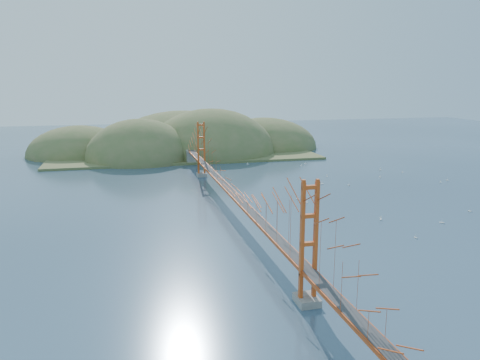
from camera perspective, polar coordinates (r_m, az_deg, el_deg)
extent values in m
plane|color=#2C4158|center=(71.73, -0.82, -4.24)|extent=(320.00, 320.00, 0.00)
cube|color=gray|center=(44.79, 8.15, -14.28)|extent=(2.00, 2.40, 0.70)
cube|color=gray|center=(100.28, -4.69, 0.64)|extent=(2.00, 2.40, 0.70)
cube|color=#AC3D13|center=(70.87, -0.83, -1.68)|extent=(1.40, 92.00, 0.16)
cube|color=#AC3D13|center=(70.92, -0.83, -1.84)|extent=(1.33, 92.00, 0.24)
cube|color=#38383A|center=(70.85, -0.83, -1.60)|extent=(1.19, 92.00, 0.03)
cube|color=gray|center=(115.62, -5.98, 2.80)|extent=(2.20, 2.60, 3.30)
cube|color=olive|center=(133.48, -7.04, 3.40)|extent=(70.00, 40.00, 0.60)
ellipsoid|color=olive|center=(124.77, -12.07, 2.51)|extent=(28.00, 28.00, 21.00)
ellipsoid|color=olive|center=(132.74, -3.50, 3.31)|extent=(36.00, 36.00, 25.00)
ellipsoid|color=olive|center=(144.63, 2.97, 4.04)|extent=(32.00, 32.00, 18.00)
ellipsoid|color=olive|center=(137.15, -18.95, 2.96)|extent=(28.00, 28.00, 16.00)
ellipsoid|color=olive|center=(147.51, -6.93, 4.13)|extent=(44.00, 44.00, 22.00)
cube|color=white|center=(93.89, 9.96, -0.46)|extent=(0.65, 0.29, 0.11)
cylinder|color=white|center=(93.82, 9.97, -0.26)|extent=(0.02, 0.02, 0.68)
cube|color=white|center=(79.38, 8.15, -2.72)|extent=(0.22, 0.48, 0.09)
cylinder|color=white|center=(79.32, 8.15, -2.54)|extent=(0.01, 0.01, 0.51)
cube|color=white|center=(73.55, 23.39, -4.79)|extent=(0.64, 0.52, 0.11)
cylinder|color=white|center=(73.46, 23.42, -4.53)|extent=(0.02, 0.02, 0.69)
cube|color=white|center=(114.60, 0.95, 1.97)|extent=(0.52, 0.40, 0.09)
cylinder|color=white|center=(114.55, 0.95, 2.11)|extent=(0.01, 0.01, 0.56)
cube|color=white|center=(81.38, 7.05, -2.31)|extent=(0.51, 0.60, 0.11)
cylinder|color=white|center=(81.30, 7.06, -2.08)|extent=(0.02, 0.02, 0.65)
cube|color=white|center=(81.76, 26.20, -3.42)|extent=(0.39, 0.58, 0.10)
cylinder|color=white|center=(81.69, 26.22, -3.21)|extent=(0.02, 0.02, 0.61)
cube|color=white|center=(115.99, 7.97, 1.98)|extent=(0.53, 0.45, 0.10)
cylinder|color=white|center=(115.94, 7.97, 2.12)|extent=(0.02, 0.02, 0.58)
cube|color=white|center=(103.20, 16.71, 0.33)|extent=(0.22, 0.54, 0.10)
cylinder|color=white|center=(103.14, 16.72, 0.48)|extent=(0.02, 0.02, 0.57)
cube|color=white|center=(110.08, 19.18, 0.88)|extent=(0.51, 0.21, 0.09)
cylinder|color=white|center=(110.03, 19.19, 1.02)|extent=(0.01, 0.01, 0.55)
cube|color=white|center=(104.73, 23.96, -0.04)|extent=(0.46, 0.59, 0.10)
cylinder|color=white|center=(104.67, 23.97, 0.13)|extent=(0.02, 0.02, 0.63)
cube|color=white|center=(101.47, 10.56, 0.44)|extent=(0.27, 0.50, 0.09)
cylinder|color=white|center=(101.41, 10.56, 0.59)|extent=(0.01, 0.01, 0.52)
cube|color=white|center=(112.85, 7.49, 1.71)|extent=(0.28, 0.54, 0.09)
cylinder|color=white|center=(112.80, 7.49, 1.85)|extent=(0.01, 0.01, 0.56)
cube|color=white|center=(72.11, 16.77, -4.62)|extent=(0.56, 0.60, 0.11)
cylinder|color=white|center=(72.01, 16.79, -4.37)|extent=(0.02, 0.02, 0.67)
cube|color=white|center=(111.33, 16.72, 1.16)|extent=(0.64, 0.29, 0.11)
cylinder|color=white|center=(111.27, 16.73, 1.33)|extent=(0.02, 0.02, 0.68)
cube|color=white|center=(93.67, 13.12, -0.64)|extent=(0.42, 0.52, 0.09)
cylinder|color=white|center=(93.61, 13.13, -0.47)|extent=(0.01, 0.01, 0.56)
cube|color=white|center=(65.49, 20.62, -6.59)|extent=(0.32, 0.52, 0.09)
cylinder|color=white|center=(65.41, 20.63, -6.37)|extent=(0.01, 0.01, 0.54)
cube|color=white|center=(102.17, 23.24, -0.26)|extent=(0.52, 0.32, 0.09)
cylinder|color=white|center=(102.12, 23.25, -0.12)|extent=(0.01, 0.01, 0.54)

